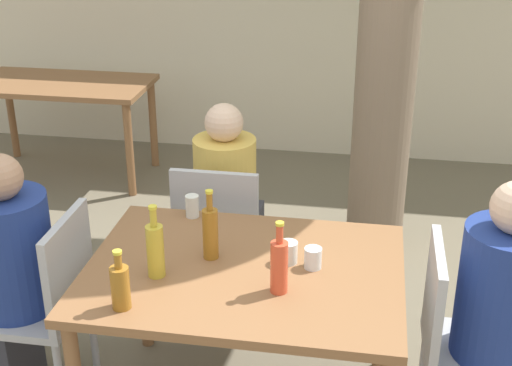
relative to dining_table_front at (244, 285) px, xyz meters
name	(u,v)px	position (x,y,z in m)	size (l,w,h in m)	color
dining_table_front	(244,285)	(0.00, 0.00, 0.00)	(1.30, 0.97, 0.77)	brown
dining_table_back	(62,95)	(-1.88, 2.46, -0.02)	(1.35, 0.71, 0.77)	brown
patio_chair_0	(49,297)	(-0.88, 0.00, -0.15)	(0.44, 0.44, 0.92)	#B2B2B7
patio_chair_1	(458,337)	(0.88, 0.00, -0.15)	(0.44, 0.44, 0.92)	#B2B2B7
patio_chair_2	(220,233)	(-0.26, 0.72, -0.15)	(0.44, 0.44, 0.92)	#B2B2B7
person_seated_2	(229,213)	(-0.26, 0.96, -0.15)	(0.33, 0.56, 1.18)	#383842
oil_cruet_0	(155,249)	(-0.34, -0.12, 0.21)	(0.07, 0.07, 0.31)	gold
amber_bottle_1	(210,232)	(-0.15, 0.06, 0.21)	(0.07, 0.07, 0.31)	#9E661E
amber_bottle_2	(120,286)	(-0.40, -0.36, 0.18)	(0.07, 0.07, 0.24)	#9E661E
soda_bottle_3	(279,265)	(0.17, -0.15, 0.20)	(0.07, 0.07, 0.30)	#DB4C2D
drinking_glass_0	(192,206)	(-0.32, 0.42, 0.14)	(0.06, 0.06, 0.11)	silver
drinking_glass_1	(313,258)	(0.28, 0.05, 0.13)	(0.07, 0.07, 0.09)	white
drinking_glass_2	(288,252)	(0.17, 0.08, 0.13)	(0.08, 0.08, 0.09)	silver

